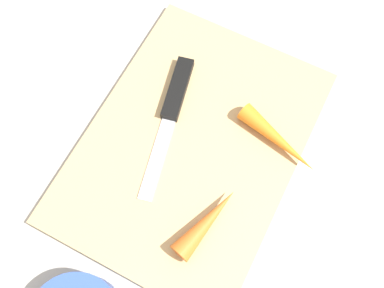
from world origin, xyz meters
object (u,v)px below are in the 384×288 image
(carrot_long, at_px, (278,140))
(cutting_board, at_px, (192,146))
(carrot_short, at_px, (207,222))
(knife, at_px, (175,98))

(carrot_long, bearing_deg, cutting_board, -135.20)
(cutting_board, bearing_deg, carrot_short, -143.19)
(knife, relative_size, carrot_short, 2.03)
(cutting_board, height_order, carrot_short, carrot_short)
(knife, xyz_separation_m, carrot_long, (0.00, -0.14, 0.01))
(carrot_short, height_order, carrot_long, carrot_short)
(knife, distance_m, carrot_short, 0.17)
(knife, bearing_deg, cutting_board, 33.96)
(cutting_board, xyz_separation_m, carrot_short, (-0.08, -0.06, 0.02))
(knife, height_order, carrot_short, carrot_short)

